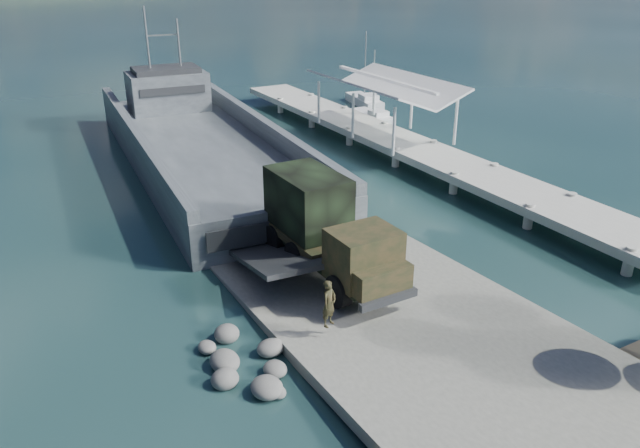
{
  "coord_description": "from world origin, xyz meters",
  "views": [
    {
      "loc": [
        -13.12,
        -17.07,
        13.5
      ],
      "look_at": [
        -0.16,
        6.0,
        1.95
      ],
      "focal_mm": 35.0,
      "sensor_mm": 36.0,
      "label": 1
    }
  ],
  "objects": [
    {
      "name": "pier",
      "position": [
        13.0,
        18.77,
        1.6
      ],
      "size": [
        6.4,
        44.0,
        6.1
      ],
      "color": "#B5B4AA",
      "rests_on": "ground"
    },
    {
      "name": "landing_craft",
      "position": [
        -0.05,
        22.49,
        0.87
      ],
      "size": [
        11.55,
        36.2,
        10.6
      ],
      "rotation": [
        0.0,
        0.0,
        -0.08
      ],
      "color": "#42484E",
      "rests_on": "ground"
    },
    {
      "name": "boat_ramp",
      "position": [
        0.0,
        -1.0,
        0.25
      ],
      "size": [
        10.0,
        18.0,
        0.5
      ],
      "primitive_type": "cube",
      "color": "slate",
      "rests_on": "ground"
    },
    {
      "name": "military_truck",
      "position": [
        -0.77,
        4.47,
        2.51
      ],
      "size": [
        3.01,
        8.77,
        4.03
      ],
      "rotation": [
        0.0,
        0.0,
        0.02
      ],
      "color": "black",
      "rests_on": "boat_ramp"
    },
    {
      "name": "shoreline_rocks",
      "position": [
        -6.2,
        0.5,
        0.0
      ],
      "size": [
        3.2,
        5.6,
        0.9
      ],
      "primitive_type": null,
      "color": "slate",
      "rests_on": "ground"
    },
    {
      "name": "ground",
      "position": [
        0.0,
        0.0,
        0.0
      ],
      "size": [
        1400.0,
        1400.0,
        0.0
      ],
      "primitive_type": "plane",
      "color": "#183A39",
      "rests_on": "ground"
    },
    {
      "name": "sailboat_near",
      "position": [
        17.12,
        27.28,
        0.33
      ],
      "size": [
        1.63,
        5.13,
        6.19
      ],
      "rotation": [
        0.0,
        0.0,
        -0.03
      ],
      "color": "white",
      "rests_on": "ground"
    },
    {
      "name": "sailboat_far",
      "position": [
        19.76,
        32.68,
        0.38
      ],
      "size": [
        2.69,
        6.01,
        7.07
      ],
      "rotation": [
        0.0,
        0.0,
        -0.18
      ],
      "color": "white",
      "rests_on": "ground"
    },
    {
      "name": "soldier",
      "position": [
        -3.25,
        -0.17,
        1.41
      ],
      "size": [
        0.79,
        0.69,
        1.83
      ],
      "primitive_type": "imported",
      "rotation": [
        0.0,
        0.0,
        0.45
      ],
      "color": "black",
      "rests_on": "boat_ramp"
    }
  ]
}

